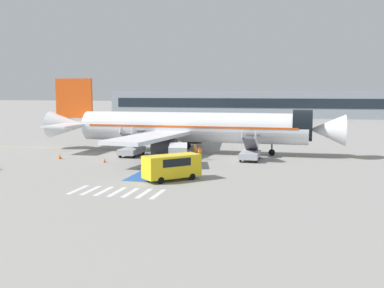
{
  "coord_description": "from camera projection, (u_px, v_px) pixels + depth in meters",
  "views": [
    {
      "loc": [
        15.83,
        -59.94,
        8.43
      ],
      "look_at": [
        2.22,
        -2.91,
        1.48
      ],
      "focal_mm": 42.0,
      "sensor_mm": 36.0,
      "label": 1
    }
  ],
  "objects": [
    {
      "name": "service_van_0",
      "position": [
        172.0,
        165.0,
        42.44
      ],
      "size": [
        5.28,
        5.3,
        2.42
      ],
      "rotation": [
        0.0,
        0.0,
        2.36
      ],
      "color": "yellow",
      "rests_on": "ground_plane"
    },
    {
      "name": "traffic_cone_1",
      "position": [
        104.0,
        160.0,
        53.04
      ],
      "size": [
        0.46,
        0.46,
        0.52
      ],
      "color": "orange",
      "rests_on": "ground_plane"
    },
    {
      "name": "apron_walkway_bar_2",
      "position": [
        104.0,
        191.0,
        37.94
      ],
      "size": [
        0.44,
        3.6,
        0.01
      ],
      "primitive_type": "cube",
      "color": "silver",
      "rests_on": "ground_plane"
    },
    {
      "name": "boarding_stairs_aft",
      "position": [
        132.0,
        148.0,
        58.41
      ],
      "size": [
        2.23,
        5.24,
        4.0
      ],
      "rotation": [
        0.0,
        0.0,
        -0.01
      ],
      "color": "#ADB2BA",
      "rests_on": "ground_plane"
    },
    {
      "name": "apron_walkway_bar_4",
      "position": [
        130.0,
        193.0,
        37.39
      ],
      "size": [
        0.44,
        3.6,
        0.01
      ],
      "primitive_type": "cube",
      "color": "silver",
      "rests_on": "ground_plane"
    },
    {
      "name": "ground_crew_0",
      "position": [
        195.0,
        150.0,
        56.45
      ],
      "size": [
        0.41,
        0.49,
        1.75
      ],
      "rotation": [
        0.0,
        0.0,
        4.2
      ],
      "color": "#2D2D33",
      "rests_on": "ground_plane"
    },
    {
      "name": "fuel_tanker",
      "position": [
        171.0,
        127.0,
        84.72
      ],
      "size": [
        9.29,
        2.73,
        3.22
      ],
      "rotation": [
        0.0,
        0.0,
        -1.56
      ],
      "color": "#38383D",
      "rests_on": "ground_plane"
    },
    {
      "name": "apron_walkway_bar_0",
      "position": [
        78.0,
        190.0,
        38.5
      ],
      "size": [
        0.44,
        3.6,
        0.01
      ],
      "primitive_type": "cube",
      "color": "silver",
      "rests_on": "ground_plane"
    },
    {
      "name": "apron_leadline_yellow",
      "position": [
        192.0,
        153.0,
        61.29
      ],
      "size": [
        74.76,
        0.73,
        0.01
      ],
      "primitive_type": "cube",
      "rotation": [
        0.0,
        0.0,
        -1.58
      ],
      "color": "gold",
      "rests_on": "ground_plane"
    },
    {
      "name": "boarding_stairs_forward",
      "position": [
        250.0,
        152.0,
        54.77
      ],
      "size": [
        2.23,
        5.24,
        3.82
      ],
      "rotation": [
        0.0,
        0.0,
        -0.01
      ],
      "color": "#ADB2BA",
      "rests_on": "ground_plane"
    },
    {
      "name": "apron_stand_patch_blue",
      "position": [
        158.0,
        172.0,
        46.7
      ],
      "size": [
        4.12,
        10.17,
        0.01
      ],
      "primitive_type": "cube",
      "color": "#2856A8",
      "rests_on": "ground_plane"
    },
    {
      "name": "service_van_1",
      "position": [
        178.0,
        154.0,
        50.53
      ],
      "size": [
        3.18,
        5.47,
        2.38
      ],
      "rotation": [
        0.0,
        0.0,
        0.24
      ],
      "color": "silver",
      "rests_on": "ground_plane"
    },
    {
      "name": "ground_plane",
      "position": [
        181.0,
        152.0,
        62.54
      ],
      "size": [
        600.0,
        600.0,
        0.0
      ],
      "primitive_type": "plane",
      "color": "gray"
    },
    {
      "name": "ground_crew_1",
      "position": [
        200.0,
        152.0,
        54.96
      ],
      "size": [
        0.46,
        0.47,
        1.62
      ],
      "rotation": [
        0.0,
        0.0,
        3.99
      ],
      "color": "black",
      "rests_on": "ground_plane"
    },
    {
      "name": "apron_walkway_bar_5",
      "position": [
        144.0,
        193.0,
        37.11
      ],
      "size": [
        0.44,
        3.6,
        0.01
      ],
      "primitive_type": "cube",
      "color": "silver",
      "rests_on": "ground_plane"
    },
    {
      "name": "traffic_cone_0",
      "position": [
        60.0,
        157.0,
        55.87
      ],
      "size": [
        0.54,
        0.54,
        0.6
      ],
      "color": "orange",
      "rests_on": "ground_plane"
    },
    {
      "name": "apron_walkway_bar_1",
      "position": [
        91.0,
        190.0,
        38.22
      ],
      "size": [
        0.44,
        3.6,
        0.01
      ],
      "primitive_type": "cube",
      "color": "silver",
      "rests_on": "ground_plane"
    },
    {
      "name": "apron_walkway_bar_3",
      "position": [
        117.0,
        192.0,
        37.67
      ],
      "size": [
        0.44,
        3.6,
        0.01
      ],
      "primitive_type": "cube",
      "color": "silver",
      "rests_on": "ground_plane"
    },
    {
      "name": "apron_walkway_bar_6",
      "position": [
        158.0,
        194.0,
        36.84
      ],
      "size": [
        0.44,
        3.6,
        0.01
      ],
      "primitive_type": "cube",
      "color": "silver",
      "rests_on": "ground_plane"
    },
    {
      "name": "airliner",
      "position": [
        188.0,
        127.0,
        61.02
      ],
      "size": [
        41.28,
        32.05,
        10.19
      ],
      "rotation": [
        0.0,
        0.0,
        -1.58
      ],
      "color": "silver",
      "rests_on": "ground_plane"
    },
    {
      "name": "terminal_building",
      "position": [
        295.0,
        104.0,
        142.29
      ],
      "size": [
        119.94,
        12.1,
        8.42
      ],
      "color": "#89939E",
      "rests_on": "ground_plane"
    }
  ]
}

